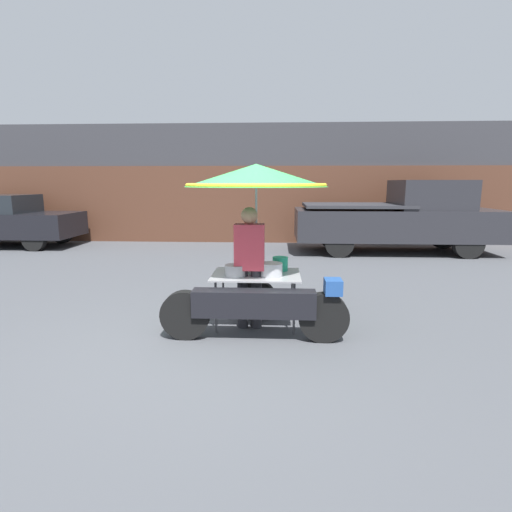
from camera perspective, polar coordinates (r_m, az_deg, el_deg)
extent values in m
plane|color=#4C4F54|center=(4.83, -6.51, -12.56)|extent=(36.00, 36.00, 0.00)
cube|color=#38383D|center=(13.61, -0.22, 10.27)|extent=(28.00, 2.00, 3.67)
cube|color=#563323|center=(12.60, -0.49, 7.33)|extent=(23.80, 0.06, 2.38)
cylinder|color=black|center=(4.88, 9.64, -8.64)|extent=(0.60, 0.14, 0.60)
cylinder|color=black|center=(4.97, -10.08, -8.29)|extent=(0.60, 0.14, 0.60)
cube|color=black|center=(4.80, -0.32, -6.79)|extent=(1.47, 0.24, 0.32)
cube|color=#234C93|center=(4.78, 10.95, -4.32)|extent=(0.20, 0.24, 0.18)
cylinder|color=black|center=(5.62, 0.16, -6.21)|extent=(0.54, 0.14, 0.54)
cylinder|color=#515156|center=(5.04, 5.46, -7.47)|extent=(0.03, 0.03, 0.67)
cylinder|color=#515156|center=(5.70, 5.17, -5.33)|extent=(0.03, 0.03, 0.67)
cylinder|color=#515156|center=(5.09, -5.75, -7.29)|extent=(0.03, 0.03, 0.67)
cylinder|color=#515156|center=(5.75, -4.71, -5.19)|extent=(0.03, 0.03, 0.67)
cube|color=#9E9EA3|center=(5.28, 0.03, -2.68)|extent=(1.16, 0.81, 0.02)
cylinder|color=#B2B2B7|center=(5.18, 0.03, 3.56)|extent=(0.03, 0.03, 1.14)
cone|color=green|center=(5.14, 0.03, 11.45)|extent=(1.82, 1.82, 0.28)
torus|color=yellow|center=(5.14, 0.03, 10.08)|extent=(1.78, 1.78, 0.05)
cylinder|color=#939399|center=(5.14, -2.95, -2.09)|extent=(0.27, 0.27, 0.15)
cylinder|color=#B7B7BC|center=(5.13, 2.21, -1.96)|extent=(0.28, 0.28, 0.17)
cylinder|color=silver|center=(5.43, -0.49, -1.83)|extent=(0.24, 0.24, 0.07)
cylinder|color=#1E936B|center=(5.47, 3.48, -1.12)|extent=(0.21, 0.21, 0.19)
cylinder|color=#2D2D33|center=(5.25, -1.91, -6.08)|extent=(0.14, 0.14, 0.78)
cylinder|color=#2D2D33|center=(5.23, 0.06, -6.12)|extent=(0.14, 0.14, 0.78)
cube|color=#C13847|center=(5.09, -0.95, 1.30)|extent=(0.38, 0.22, 0.59)
sphere|color=#A87A5B|center=(5.04, -0.96, 5.79)|extent=(0.21, 0.21, 0.21)
cylinder|color=black|center=(12.68, -29.13, 2.02)|extent=(0.62, 0.20, 0.62)
cylinder|color=black|center=(13.93, -25.99, 2.93)|extent=(0.62, 0.20, 0.62)
cube|color=black|center=(13.97, -32.26, 3.83)|extent=(4.23, 1.71, 0.70)
cylinder|color=black|center=(11.31, 28.08, 1.53)|extent=(0.73, 0.24, 0.73)
cylinder|color=black|center=(12.74, 25.13, 2.64)|extent=(0.73, 0.24, 0.73)
cylinder|color=black|center=(10.36, 11.79, 1.84)|extent=(0.73, 0.24, 0.73)
cylinder|color=black|center=(11.90, 10.66, 2.98)|extent=(0.73, 0.24, 0.73)
cube|color=#28282D|center=(11.43, 19.27, 4.30)|extent=(5.35, 1.85, 0.81)
cube|color=#28282D|center=(11.65, 23.59, 8.02)|extent=(1.82, 1.70, 0.77)
cube|color=#2D2D33|center=(11.14, 14.10, 7.03)|extent=(2.78, 1.77, 0.08)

